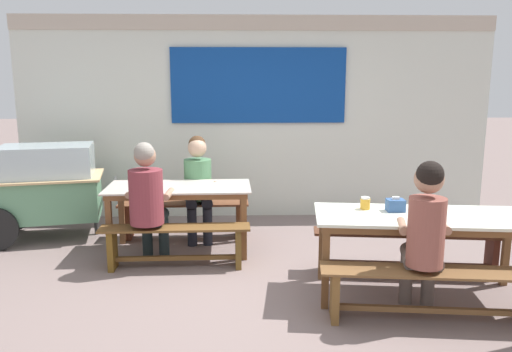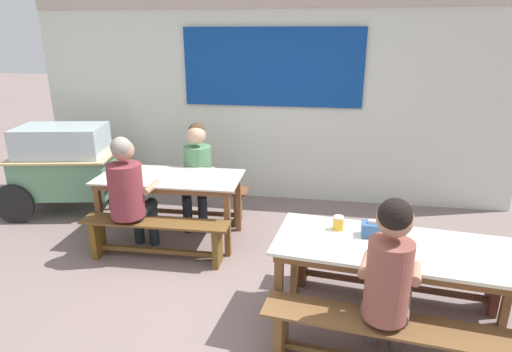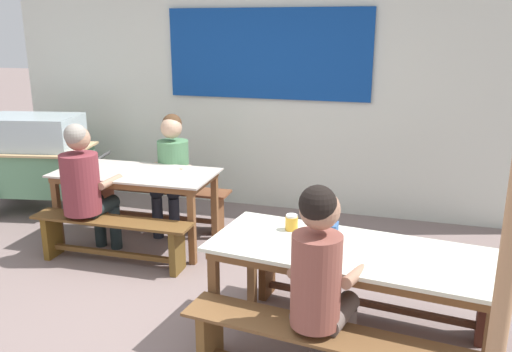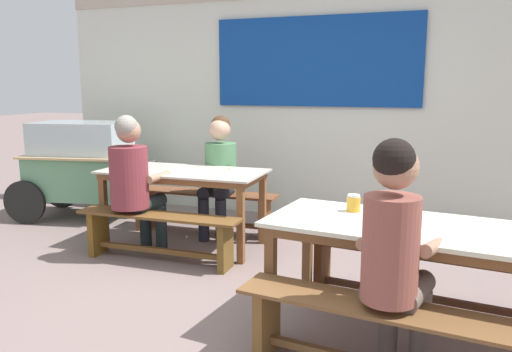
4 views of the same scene
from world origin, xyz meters
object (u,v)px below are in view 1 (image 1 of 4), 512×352
at_px(bench_far_front, 175,241).
at_px(condiment_jar, 365,203).
at_px(person_center_facing, 198,180).
at_px(dining_table_far, 179,193).
at_px(tissue_box, 395,205).
at_px(dining_table_near, 423,223).
at_px(bench_far_back, 184,214).
at_px(bench_near_front, 435,289).
at_px(food_cart, 47,185).
at_px(person_near_front, 425,229).
at_px(person_left_back_turned, 148,197).
at_px(bench_near_back, 408,246).

xyz_separation_m(bench_far_front, condiment_jar, (1.79, -0.54, 0.52)).
bearing_deg(person_center_facing, dining_table_far, -111.17).
relative_size(bench_far_front, tissue_box, 9.93).
xyz_separation_m(dining_table_far, dining_table_near, (2.26, -1.26, 0.01)).
distance_m(dining_table_near, bench_far_back, 2.90).
height_order(bench_far_back, bench_near_front, same).
bearing_deg(bench_near_front, dining_table_far, 141.40).
height_order(bench_far_front, food_cart, food_cart).
distance_m(bench_far_front, food_cart, 2.00).
distance_m(bench_far_front, person_center_facing, 1.06).
relative_size(bench_far_back, condiment_jar, 14.04).
distance_m(bench_far_back, condiment_jar, 2.44).
bearing_deg(tissue_box, person_near_front, -83.48).
bearing_deg(person_left_back_turned, person_near_front, -27.38).
bearing_deg(dining_table_near, dining_table_far, 150.91).
relative_size(bench_near_back, person_near_front, 1.43).
relative_size(food_cart, tissue_box, 10.93).
bearing_deg(tissue_box, person_left_back_turned, 163.79).
bearing_deg(person_near_front, person_left_back_turned, 152.62).
height_order(bench_far_back, person_near_front, person_near_front).
height_order(bench_far_back, food_cart, food_cart).
bearing_deg(person_left_back_turned, bench_far_front, -11.06).
xyz_separation_m(bench_far_front, person_center_facing, (0.16, 0.95, 0.43)).
bearing_deg(dining_table_near, bench_near_front, -96.59).
bearing_deg(dining_table_near, bench_far_back, 142.20).
relative_size(dining_table_far, person_near_front, 1.21).
xyz_separation_m(dining_table_near, condiment_jar, (-0.46, 0.21, 0.13)).
bearing_deg(person_left_back_turned, person_center_facing, 64.18).
xyz_separation_m(person_near_front, condiment_jar, (-0.32, 0.64, 0.05)).
xyz_separation_m(person_center_facing, condiment_jar, (1.63, -1.50, 0.08)).
xyz_separation_m(dining_table_near, bench_near_back, (0.06, 0.50, -0.38)).
bearing_deg(person_center_facing, condiment_jar, -42.59).
relative_size(person_center_facing, tissue_box, 8.12).
relative_size(dining_table_far, bench_far_front, 1.04).
height_order(dining_table_near, person_near_front, person_near_front).
xyz_separation_m(food_cart, person_near_front, (3.76, -2.24, 0.09)).
xyz_separation_m(dining_table_near, food_cart, (-3.91, 1.82, -0.02)).
distance_m(person_left_back_turned, condiment_jar, 2.15).
xyz_separation_m(dining_table_near, tissue_box, (-0.21, 0.13, 0.13)).
relative_size(bench_near_front, tissue_box, 11.95).
relative_size(dining_table_far, bench_near_back, 0.85).
bearing_deg(condiment_jar, bench_near_back, 29.20).
xyz_separation_m(dining_table_far, person_near_front, (2.12, -1.69, 0.08)).
distance_m(bench_near_back, person_center_facing, 2.50).
distance_m(dining_table_far, condiment_jar, 2.09).
distance_m(bench_far_front, person_left_back_turned, 0.53).
bearing_deg(person_center_facing, bench_far_front, -99.73).
height_order(person_left_back_turned, person_near_front, person_near_front).
bearing_deg(dining_table_near, bench_near_back, 83.41).
height_order(bench_near_front, person_center_facing, person_center_facing).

